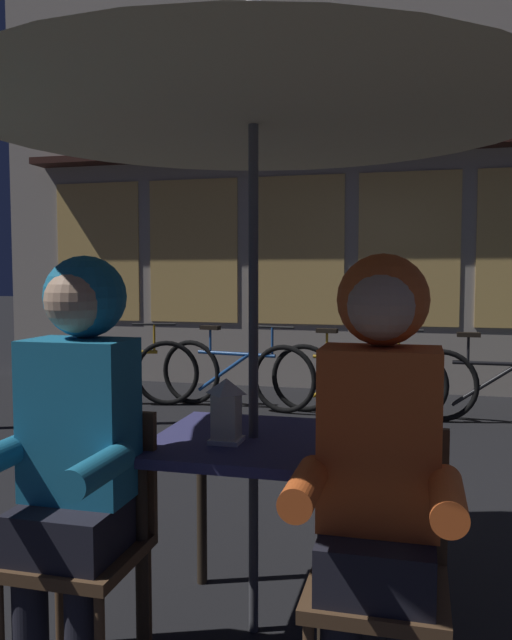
{
  "coord_description": "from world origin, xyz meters",
  "views": [
    {
      "loc": [
        0.58,
        -2.27,
        1.34
      ],
      "look_at": [
        0.0,
        0.04,
        1.17
      ],
      "focal_mm": 36.31,
      "sensor_mm": 36.0,
      "label": 1
    }
  ],
  "objects_px": {
    "person_left_hooded": "(76,428)",
    "bicycle_nearest": "(116,371)",
    "bicycle_fourth": "(501,386)",
    "chair_left": "(87,529)",
    "chair_right": "(379,560)",
    "bicycle_third": "(356,379)",
    "patio_umbrella": "(253,70)",
    "bicycle_second": "(236,374)",
    "person_right_hooded": "(379,448)",
    "cafe_table": "(253,464)",
    "lantern": "(226,409)"
  },
  "relations": [
    {
      "from": "person_left_hooded",
      "to": "bicycle_nearest",
      "type": "xyz_separation_m",
      "value": [
        -1.9,
        4.1,
        -0.5
      ]
    },
    {
      "from": "person_left_hooded",
      "to": "bicycle_fourth",
      "type": "distance_m",
      "value": 4.54
    },
    {
      "from": "bicycle_fourth",
      "to": "chair_left",
      "type": "bearing_deg",
      "value": -113.43
    },
    {
      "from": "chair_left",
      "to": "chair_right",
      "type": "distance_m",
      "value": 0.96
    },
    {
      "from": "bicycle_third",
      "to": "person_left_hooded",
      "type": "bearing_deg",
      "value": -96.79
    },
    {
      "from": "patio_umbrella",
      "to": "bicycle_second",
      "type": "bearing_deg",
      "value": 106.97
    },
    {
      "from": "person_right_hooded",
      "to": "chair_left",
      "type": "bearing_deg",
      "value": 176.61
    },
    {
      "from": "chair_left",
      "to": "person_right_hooded",
      "type": "distance_m",
      "value": 1.03
    },
    {
      "from": "cafe_table",
      "to": "patio_umbrella",
      "type": "xyz_separation_m",
      "value": [
        0.0,
        0.0,
        1.42
      ]
    },
    {
      "from": "patio_umbrella",
      "to": "bicycle_fourth",
      "type": "distance_m",
      "value": 4.3
    },
    {
      "from": "person_right_hooded",
      "to": "bicycle_second",
      "type": "height_order",
      "value": "person_right_hooded"
    },
    {
      "from": "chair_left",
      "to": "bicycle_nearest",
      "type": "bearing_deg",
      "value": 115.23
    },
    {
      "from": "cafe_table",
      "to": "patio_umbrella",
      "type": "relative_size",
      "value": 0.32
    },
    {
      "from": "bicycle_second",
      "to": "bicycle_fourth",
      "type": "height_order",
      "value": "same"
    },
    {
      "from": "chair_left",
      "to": "patio_umbrella",
      "type": "bearing_deg",
      "value": 37.55
    },
    {
      "from": "patio_umbrella",
      "to": "person_right_hooded",
      "type": "height_order",
      "value": "patio_umbrella"
    },
    {
      "from": "cafe_table",
      "to": "person_left_hooded",
      "type": "height_order",
      "value": "person_left_hooded"
    },
    {
      "from": "bicycle_third",
      "to": "lantern",
      "type": "bearing_deg",
      "value": -91.39
    },
    {
      "from": "bicycle_nearest",
      "to": "chair_right",
      "type": "bearing_deg",
      "value": -54.67
    },
    {
      "from": "chair_left",
      "to": "bicycle_fourth",
      "type": "relative_size",
      "value": 0.52
    },
    {
      "from": "person_left_hooded",
      "to": "person_right_hooded",
      "type": "bearing_deg",
      "value": 0.0
    },
    {
      "from": "bicycle_nearest",
      "to": "bicycle_third",
      "type": "relative_size",
      "value": 0.98
    },
    {
      "from": "bicycle_third",
      "to": "bicycle_fourth",
      "type": "height_order",
      "value": "same"
    },
    {
      "from": "chair_left",
      "to": "person_left_hooded",
      "type": "height_order",
      "value": "person_left_hooded"
    },
    {
      "from": "chair_right",
      "to": "patio_umbrella",
      "type": "bearing_deg",
      "value": 142.45
    },
    {
      "from": "patio_umbrella",
      "to": "bicycle_third",
      "type": "distance_m",
      "value": 4.14
    },
    {
      "from": "chair_right",
      "to": "bicycle_second",
      "type": "bearing_deg",
      "value": 111.45
    },
    {
      "from": "patio_umbrella",
      "to": "bicycle_nearest",
      "type": "bearing_deg",
      "value": 122.99
    },
    {
      "from": "person_left_hooded",
      "to": "bicycle_fourth",
      "type": "relative_size",
      "value": 0.83
    },
    {
      "from": "bicycle_third",
      "to": "bicycle_second",
      "type": "bearing_deg",
      "value": 177.78
    },
    {
      "from": "person_left_hooded",
      "to": "lantern",
      "type": "bearing_deg",
      "value": 39.0
    },
    {
      "from": "bicycle_nearest",
      "to": "bicycle_second",
      "type": "bearing_deg",
      "value": 6.76
    },
    {
      "from": "chair_right",
      "to": "bicycle_third",
      "type": "distance_m",
      "value": 4.17
    },
    {
      "from": "chair_right",
      "to": "bicycle_nearest",
      "type": "xyz_separation_m",
      "value": [
        -2.86,
        4.04,
        -0.14
      ]
    },
    {
      "from": "lantern",
      "to": "person_right_hooded",
      "type": "height_order",
      "value": "person_right_hooded"
    },
    {
      "from": "lantern",
      "to": "bicycle_fourth",
      "type": "height_order",
      "value": "lantern"
    },
    {
      "from": "cafe_table",
      "to": "chair_right",
      "type": "relative_size",
      "value": 0.85
    },
    {
      "from": "chair_left",
      "to": "person_left_hooded",
      "type": "relative_size",
      "value": 0.62
    },
    {
      "from": "chair_right",
      "to": "person_right_hooded",
      "type": "bearing_deg",
      "value": -90.0
    },
    {
      "from": "person_left_hooded",
      "to": "bicycle_third",
      "type": "relative_size",
      "value": 0.84
    },
    {
      "from": "bicycle_fourth",
      "to": "person_right_hooded",
      "type": "bearing_deg",
      "value": -101.1
    },
    {
      "from": "chair_left",
      "to": "cafe_table",
      "type": "bearing_deg",
      "value": 37.55
    },
    {
      "from": "chair_left",
      "to": "person_left_hooded",
      "type": "xyz_separation_m",
      "value": [
        -0.0,
        -0.06,
        0.36
      ]
    },
    {
      "from": "lantern",
      "to": "person_left_hooded",
      "type": "relative_size",
      "value": 0.17
    },
    {
      "from": "patio_umbrella",
      "to": "chair_right",
      "type": "height_order",
      "value": "patio_umbrella"
    },
    {
      "from": "chair_right",
      "to": "person_left_hooded",
      "type": "xyz_separation_m",
      "value": [
        -0.96,
        -0.06,
        0.36
      ]
    },
    {
      "from": "bicycle_nearest",
      "to": "chair_left",
      "type": "bearing_deg",
      "value": -64.77
    },
    {
      "from": "chair_left",
      "to": "person_right_hooded",
      "type": "bearing_deg",
      "value": -3.39
    },
    {
      "from": "bicycle_nearest",
      "to": "bicycle_fourth",
      "type": "xyz_separation_m",
      "value": [
        3.68,
        0.05,
        0.0
      ]
    },
    {
      "from": "bicycle_third",
      "to": "bicycle_fourth",
      "type": "xyz_separation_m",
      "value": [
        1.27,
        -0.04,
        0.0
      ]
    }
  ]
}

